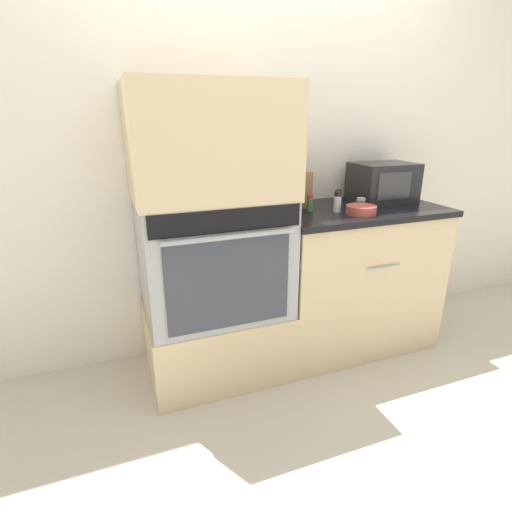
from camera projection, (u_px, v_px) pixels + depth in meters
ground_plane at (297, 382)px, 2.30m from camera, size 12.00×12.00×0.00m
wall_back at (258, 150)px, 2.44m from camera, size 8.00×0.05×2.50m
oven_cabinet_base at (216, 338)px, 2.37m from camera, size 0.79×0.60×0.40m
wall_oven at (213, 255)px, 2.19m from camera, size 0.76×0.64×0.65m
oven_cabinet_upper at (209, 142)px, 1.99m from camera, size 0.79×0.60×0.56m
counter_unit at (350, 277)px, 2.58m from camera, size 1.05×0.63×0.92m
microwave at (383, 182)px, 2.56m from camera, size 0.38×0.29×0.24m
knife_block at (299, 189)px, 2.42m from camera, size 0.10×0.15×0.26m
bowl at (361, 210)px, 2.25m from camera, size 0.17×0.17×0.05m
condiment_jar_near at (361, 203)px, 2.38m from camera, size 0.06×0.06×0.07m
condiment_jar_mid at (310, 203)px, 2.31m from camera, size 0.04×0.04×0.10m
condiment_jar_far at (338, 196)px, 2.54m from camera, size 0.04×0.04×0.08m
condiment_jar_back at (337, 202)px, 2.29m from camera, size 0.04×0.04×0.12m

